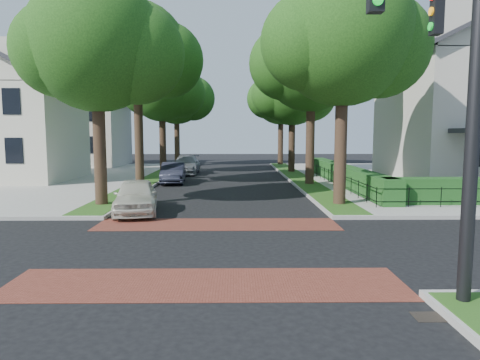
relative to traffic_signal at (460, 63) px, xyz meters
name	(u,v)px	position (x,y,z in m)	size (l,w,h in m)	color
ground	(213,247)	(-4.89, 4.41, -4.71)	(120.00, 120.00, 0.00)	black
crosswalk_far	(217,224)	(-4.89, 7.61, -4.70)	(9.00, 2.20, 0.01)	maroon
crosswalk_near	(206,284)	(-4.89, 1.21, -4.70)	(9.00, 2.20, 0.01)	maroon
storm_drain	(431,317)	(-0.59, -0.59, -4.70)	(0.65, 0.45, 0.01)	black
grass_strip_ne	(299,177)	(0.51, 23.51, -4.55)	(1.60, 29.80, 0.02)	#214B15
grass_strip_nw	(154,177)	(-10.29, 23.51, -4.55)	(1.60, 29.80, 0.02)	#214B15
tree_right_near	(344,39)	(0.72, 11.65, 2.92)	(7.75, 6.67, 10.66)	black
tree_right_mid	(313,61)	(0.72, 19.66, 3.28)	(8.25, 7.09, 11.22)	black
tree_right_far	(293,92)	(0.71, 28.64, 2.20)	(7.25, 6.23, 9.74)	black
tree_right_back	(282,97)	(0.72, 37.64, 2.56)	(7.50, 6.45, 10.20)	black
tree_left_near	(100,47)	(-10.28, 11.64, 2.56)	(7.50, 6.45, 10.20)	black
tree_left_mid	(139,55)	(-10.28, 19.66, 3.64)	(8.00, 6.88, 11.48)	black
tree_left_far	(163,89)	(-10.29, 28.63, 2.41)	(7.00, 6.02, 9.86)	black
tree_left_back	(178,95)	(-10.28, 37.65, 2.70)	(7.75, 6.66, 10.44)	black
hedge_main_road	(343,175)	(2.81, 19.41, -3.96)	(1.00, 18.00, 1.20)	#194919
fence_main_road	(331,177)	(2.01, 19.41, -4.11)	(0.06, 18.00, 0.90)	black
house_left_near	(5,110)	(-20.38, 22.41, 0.33)	(10.00, 9.00, 10.14)	beige
house_left_far	(78,118)	(-20.38, 36.41, 0.33)	(10.00, 9.00, 10.14)	beige
traffic_signal	(460,63)	(0.00, 0.00, 0.00)	(2.17, 2.00, 8.00)	black
parked_car_front	(136,196)	(-8.46, 9.95, -3.97)	(1.73, 4.31, 1.47)	beige
parked_car_middle	(173,173)	(-8.49, 21.16, -4.00)	(1.50, 4.31, 1.42)	#1F212F
parked_car_rear	(186,165)	(-8.39, 27.97, -3.94)	(2.14, 5.26, 1.53)	gray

